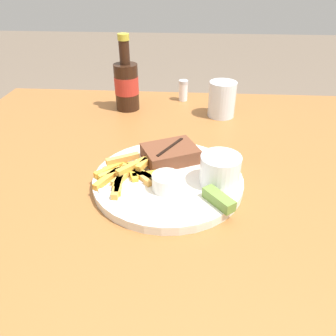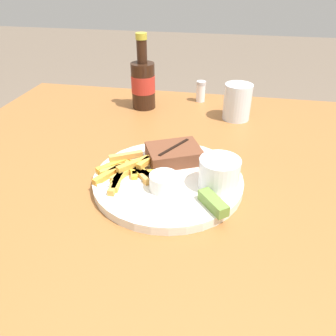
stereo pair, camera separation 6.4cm
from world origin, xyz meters
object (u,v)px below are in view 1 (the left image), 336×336
object	(u,v)px
coleslaw_cup	(220,168)
beer_bottle	(127,84)
salt_shaker	(183,90)
dinner_plate	(168,180)
dipping_sauce_cup	(169,182)
fork_utensil	(130,184)
pickle_spear	(219,199)
steak_portion	(170,153)
drinking_glass	(222,99)

from	to	relation	value
coleslaw_cup	beer_bottle	bearing A→B (deg)	121.70
salt_shaker	coleslaw_cup	bearing A→B (deg)	-80.05
dinner_plate	coleslaw_cup	xyz separation A→B (m)	(0.10, -0.02, 0.04)
dipping_sauce_cup	salt_shaker	bearing A→B (deg)	88.89
fork_utensil	salt_shaker	distance (m)	0.52
coleslaw_cup	pickle_spear	bearing A→B (deg)	-94.21
steak_portion	beer_bottle	size ratio (longest dim) A/B	0.63
pickle_spear	drinking_glass	bearing A→B (deg)	85.71
coleslaw_cup	dipping_sauce_cup	size ratio (longest dim) A/B	1.42
dinner_plate	pickle_spear	bearing A→B (deg)	-40.05
coleslaw_cup	salt_shaker	bearing A→B (deg)	99.95
coleslaw_cup	beer_bottle	xyz separation A→B (m)	(-0.25, 0.41, 0.03)
coleslaw_cup	drinking_glass	distance (m)	0.37
dinner_plate	drinking_glass	size ratio (longest dim) A/B	3.01
drinking_glass	beer_bottle	bearing A→B (deg)	173.05
dinner_plate	steak_portion	world-z (taller)	steak_portion
pickle_spear	salt_shaker	size ratio (longest dim) A/B	1.00
salt_shaker	steak_portion	bearing A→B (deg)	-92.10
beer_bottle	drinking_glass	xyz separation A→B (m)	(0.28, -0.03, -0.03)
dinner_plate	salt_shaker	size ratio (longest dim) A/B	4.60
steak_portion	pickle_spear	bearing A→B (deg)	-56.75
coleslaw_cup	salt_shaker	distance (m)	0.50
beer_bottle	drinking_glass	distance (m)	0.28
dinner_plate	drinking_glass	bearing A→B (deg)	70.26
beer_bottle	drinking_glass	size ratio (longest dim) A/B	2.17
pickle_spear	beer_bottle	size ratio (longest dim) A/B	0.30
fork_utensil	coleslaw_cup	bearing A→B (deg)	-19.63
dinner_plate	drinking_glass	world-z (taller)	drinking_glass
dinner_plate	pickle_spear	distance (m)	0.13
salt_shaker	dinner_plate	bearing A→B (deg)	-91.74
fork_utensil	salt_shaker	xyz separation A→B (m)	(0.08, 0.51, 0.01)
drinking_glass	pickle_spear	bearing A→B (deg)	-94.29
steak_portion	dipping_sauce_cup	bearing A→B (deg)	-87.42
coleslaw_cup	dipping_sauce_cup	world-z (taller)	coleslaw_cup
drinking_glass	salt_shaker	world-z (taller)	drinking_glass
fork_utensil	beer_bottle	world-z (taller)	beer_bottle
dinner_plate	pickle_spear	world-z (taller)	pickle_spear
dipping_sauce_cup	fork_utensil	world-z (taller)	dipping_sauce_cup
drinking_glass	coleslaw_cup	bearing A→B (deg)	-94.31
dipping_sauce_cup	drinking_glass	distance (m)	0.42
pickle_spear	drinking_glass	world-z (taller)	drinking_glass
beer_bottle	coleslaw_cup	bearing A→B (deg)	-58.30
pickle_spear	beer_bottle	xyz separation A→B (m)	(-0.25, 0.47, 0.05)
pickle_spear	drinking_glass	distance (m)	0.44
steak_portion	drinking_glass	distance (m)	0.32
steak_portion	fork_utensil	world-z (taller)	steak_portion
coleslaw_cup	pickle_spear	size ratio (longest dim) A/B	1.17
dipping_sauce_cup	salt_shaker	size ratio (longest dim) A/B	0.83
beer_bottle	salt_shaker	xyz separation A→B (m)	(0.16, 0.08, -0.04)
pickle_spear	drinking_glass	size ratio (longest dim) A/B	0.66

